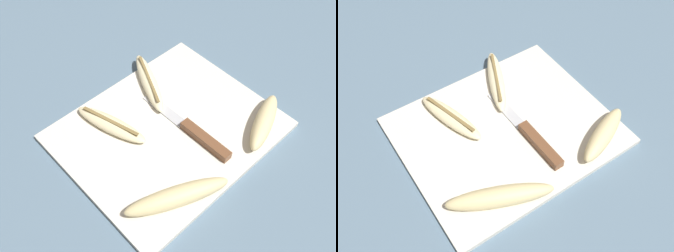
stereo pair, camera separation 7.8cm
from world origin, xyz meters
The scene contains 7 objects.
ground_plane centered at (0.00, 0.00, 0.00)m, with size 4.00×4.00×0.00m, color slate.
cutting_board centered at (0.00, 0.00, 0.01)m, with size 0.41×0.34×0.01m.
knife centered at (0.03, -0.06, 0.02)m, with size 0.02×0.23×0.02m.
banana_cream_curved centered at (-0.08, 0.08, 0.02)m, with size 0.08×0.17×0.02m.
banana_ripe_center centered at (0.14, -0.13, 0.03)m, with size 0.15×0.09×0.04m.
banana_pale_long centered at (0.05, 0.12, 0.02)m, with size 0.11×0.18×0.02m.
banana_mellow_near centered at (-0.10, -0.13, 0.03)m, with size 0.19×0.11×0.04m.
Camera 1 is at (-0.33, -0.35, 0.64)m, focal length 42.00 mm.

